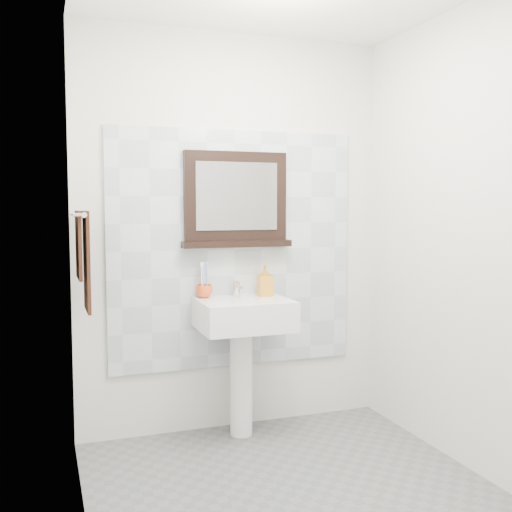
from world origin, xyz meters
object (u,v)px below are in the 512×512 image
Objects in this scene: pedestal_sink at (243,329)px; framed_mirror at (236,202)px; hand_towel at (83,253)px; toothbrush_cup at (204,291)px; soap_dispenser at (265,280)px.

pedestal_sink is 0.80m from framed_mirror.
hand_towel is at bearing -167.14° from framed_mirror.
framed_mirror is (0.01, 0.19, 0.78)m from pedestal_sink.
toothbrush_cup is at bearing 145.36° from pedestal_sink.
toothbrush_cup is 0.79m from hand_towel.
hand_towel is at bearing -166.63° from toothbrush_cup.
hand_towel is (-0.72, -0.17, 0.27)m from toothbrush_cup.
framed_mirror reaches higher than soap_dispenser.
hand_towel reaches higher than soap_dispenser.
soap_dispenser is at bearing -6.54° from toothbrush_cup.
soap_dispenser is at bearing -28.28° from framed_mirror.
framed_mirror reaches higher than pedestal_sink.
soap_dispenser is 1.13m from hand_towel.
framed_mirror reaches higher than hand_towel.
framed_mirror is 1.28× the size of hand_towel.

